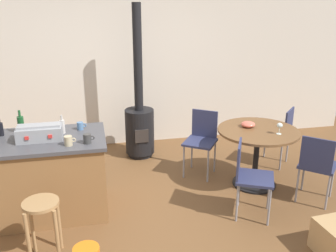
% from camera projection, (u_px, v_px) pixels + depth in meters
% --- Properties ---
extents(ground_plane, '(8.80, 8.80, 0.00)m').
position_uv_depth(ground_plane, '(146.00, 215.00, 4.23)').
color(ground_plane, brown).
extents(back_wall, '(8.00, 0.10, 2.70)m').
position_uv_depth(back_wall, '(122.00, 63.00, 5.92)').
color(back_wall, beige).
rests_on(back_wall, ground_plane).
extents(kitchen_island, '(1.37, 0.84, 0.90)m').
position_uv_depth(kitchen_island, '(46.00, 176.00, 4.17)').
color(kitchen_island, olive).
rests_on(kitchen_island, ground_plane).
extents(wooden_stool, '(0.33, 0.33, 0.61)m').
position_uv_depth(wooden_stool, '(42.00, 217.00, 3.40)').
color(wooden_stool, '#A37A4C').
rests_on(wooden_stool, ground_plane).
extents(dining_table, '(1.02, 1.02, 0.77)m').
position_uv_depth(dining_table, '(257.00, 143.00, 4.73)').
color(dining_table, black).
rests_on(dining_table, ground_plane).
extents(folding_chair_near, '(0.57, 0.57, 0.86)m').
position_uv_depth(folding_chair_near, '(279.00, 132.00, 5.34)').
color(folding_chair_near, navy).
rests_on(folding_chair_near, ground_plane).
extents(folding_chair_far, '(0.56, 0.56, 0.88)m').
position_uv_depth(folding_chair_far, '(202.00, 137.00, 5.08)').
color(folding_chair_far, navy).
rests_on(folding_chair_far, ground_plane).
extents(folding_chair_left, '(0.53, 0.53, 0.87)m').
position_uv_depth(folding_chair_left, '(249.00, 174.00, 4.09)').
color(folding_chair_left, navy).
rests_on(folding_chair_left, ground_plane).
extents(folding_chair_right, '(0.57, 0.57, 0.86)m').
position_uv_depth(folding_chair_right, '(317.00, 163.00, 4.34)').
color(folding_chair_right, navy).
rests_on(folding_chair_right, ground_plane).
extents(wood_stove, '(0.44, 0.45, 2.28)m').
position_uv_depth(wood_stove, '(139.00, 122.00, 5.64)').
color(wood_stove, black).
rests_on(wood_stove, ground_plane).
extents(toolbox, '(0.47, 0.24, 0.17)m').
position_uv_depth(toolbox, '(40.00, 133.00, 3.96)').
color(toolbox, gray).
rests_on(toolbox, kitchen_island).
extents(bottle_0, '(0.06, 0.06, 0.21)m').
position_uv_depth(bottle_0, '(62.00, 126.00, 4.15)').
color(bottle_0, '#B7B2AD').
rests_on(bottle_0, kitchen_island).
extents(bottle_1, '(0.07, 0.07, 0.26)m').
position_uv_depth(bottle_1, '(21.00, 124.00, 4.16)').
color(bottle_1, '#194C23').
rests_on(bottle_1, kitchen_island).
extents(bottle_2, '(0.06, 0.06, 0.20)m').
position_uv_depth(bottle_2, '(0.00, 129.00, 4.08)').
color(bottle_2, black).
rests_on(bottle_2, kitchen_island).
extents(cup_1, '(0.12, 0.08, 0.10)m').
position_uv_depth(cup_1, '(87.00, 139.00, 3.88)').
color(cup_1, '#383838').
rests_on(cup_1, kitchen_island).
extents(cup_2, '(0.12, 0.08, 0.10)m').
position_uv_depth(cup_2, '(68.00, 141.00, 3.82)').
color(cup_2, tan).
rests_on(cup_2, kitchen_island).
extents(cup_3, '(0.11, 0.07, 0.09)m').
position_uv_depth(cup_3, '(80.00, 126.00, 4.27)').
color(cup_3, '#4C7099').
rests_on(cup_3, kitchen_island).
extents(wine_glass, '(0.07, 0.07, 0.14)m').
position_uv_depth(wine_glass, '(280.00, 126.00, 4.50)').
color(wine_glass, silver).
rests_on(wine_glass, dining_table).
extents(serving_bowl, '(0.18, 0.18, 0.07)m').
position_uv_depth(serving_bowl, '(248.00, 124.00, 4.77)').
color(serving_bowl, '#DB6651').
rests_on(serving_bowl, dining_table).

